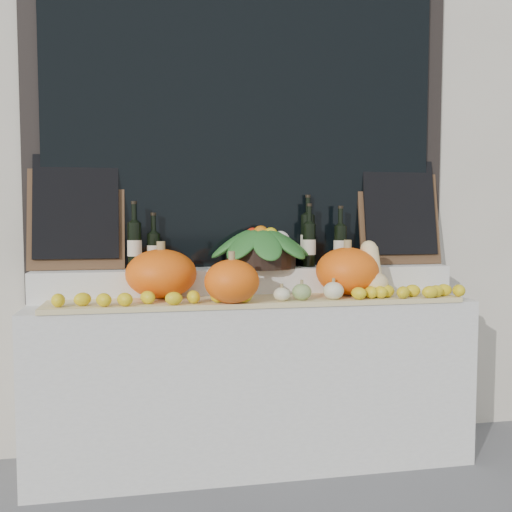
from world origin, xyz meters
TOP-DOWN VIEW (x-y plane):
  - storefront_facade at (0.00, 2.25)m, footprint 7.00×0.94m
  - display_sill at (0.00, 1.52)m, footprint 2.30×0.55m
  - rear_tier at (0.00, 1.68)m, footprint 2.30×0.25m
  - straw_bedding at (0.00, 1.40)m, footprint 2.10×0.32m
  - pumpkin_left at (-0.48, 1.51)m, footprint 0.38×0.38m
  - pumpkin_right at (0.50, 1.45)m, footprint 0.44×0.44m
  - pumpkin_center at (-0.15, 1.28)m, footprint 0.27×0.27m
  - butternut_squash at (0.62, 1.40)m, footprint 0.14×0.21m
  - decorative_gourds at (0.04, 1.29)m, footprint 0.61×0.13m
  - lemon_heap at (0.00, 1.29)m, footprint 2.20×0.16m
  - produce_bowl at (0.07, 1.66)m, footprint 0.59×0.59m
  - wine_bottle_far_left at (-0.62, 1.67)m, footprint 0.08×0.08m
  - wine_bottle_near_left at (-0.52, 1.71)m, footprint 0.08×0.08m
  - wine_bottle_tall at (0.36, 1.73)m, footprint 0.08×0.08m
  - wine_bottle_near_right at (0.35, 1.66)m, footprint 0.08×0.08m
  - wine_bottle_far_right at (0.53, 1.67)m, footprint 0.08×0.08m
  - chalkboard_left at (-0.92, 1.74)m, footprint 0.50×0.14m
  - chalkboard_right at (0.92, 1.74)m, footprint 0.50×0.14m

SIDE VIEW (x-z plane):
  - display_sill at x=0.00m, z-range 0.00..0.88m
  - straw_bedding at x=0.00m, z-range 0.88..0.90m
  - lemon_heap at x=0.00m, z-range 0.91..0.97m
  - decorative_gourds at x=0.04m, z-range 0.88..1.04m
  - rear_tier at x=0.00m, z-range 0.88..1.04m
  - pumpkin_center at x=-0.15m, z-range 0.91..1.12m
  - butternut_squash at x=0.62m, z-range 0.88..1.17m
  - pumpkin_left at x=-0.48m, z-range 0.91..1.16m
  - pumpkin_right at x=0.50m, z-range 0.91..1.16m
  - wine_bottle_near_left at x=-0.52m, z-range 0.99..1.29m
  - produce_bowl at x=0.07m, z-range 1.03..1.28m
  - wine_bottle_far_right at x=0.53m, z-range 0.99..1.33m
  - wine_bottle_near_right at x=0.35m, z-range 0.99..1.34m
  - wine_bottle_far_left at x=-0.62m, z-range 0.99..1.35m
  - wine_bottle_tall at x=0.36m, z-range 0.99..1.39m
  - chalkboard_left at x=-0.92m, z-range 1.05..1.67m
  - chalkboard_right at x=0.92m, z-range 1.05..1.67m
  - storefront_facade at x=0.00m, z-range 0.00..4.50m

